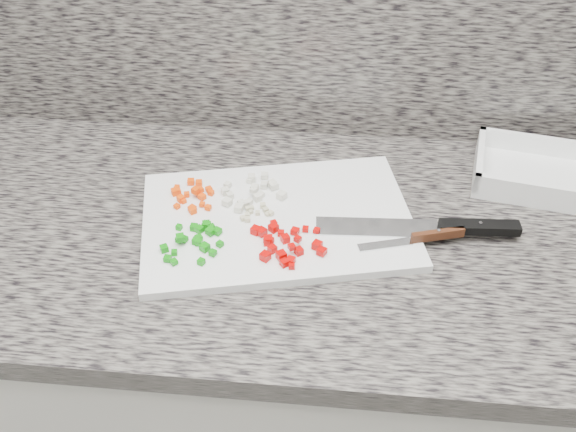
% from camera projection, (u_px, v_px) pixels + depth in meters
% --- Properties ---
extents(cabinet, '(3.92, 0.62, 0.86)m').
position_uv_depth(cabinet, '(307.00, 391.00, 1.38)').
color(cabinet, silver).
rests_on(cabinet, ground).
extents(countertop, '(3.96, 0.64, 0.04)m').
position_uv_depth(countertop, '(312.00, 236.00, 1.09)').
color(countertop, slate).
rests_on(countertop, cabinet).
extents(cutting_board, '(0.50, 0.39, 0.01)m').
position_uv_depth(cutting_board, '(277.00, 220.00, 1.08)').
color(cutting_board, white).
rests_on(cutting_board, countertop).
extents(carrot_pile, '(0.08, 0.09, 0.02)m').
position_uv_depth(carrot_pile, '(192.00, 195.00, 1.11)').
color(carrot_pile, '#FF4705').
rests_on(carrot_pile, cutting_board).
extents(onion_pile, '(0.12, 0.11, 0.02)m').
position_uv_depth(onion_pile, '(251.00, 193.00, 1.12)').
color(onion_pile, silver).
rests_on(onion_pile, cutting_board).
extents(green_pepper_pile, '(0.10, 0.10, 0.02)m').
position_uv_depth(green_pepper_pile, '(196.00, 238.00, 1.03)').
color(green_pepper_pile, '#0E840C').
rests_on(green_pepper_pile, cutting_board).
extents(red_pepper_pile, '(0.13, 0.11, 0.02)m').
position_uv_depth(red_pepper_pile, '(283.00, 243.00, 1.02)').
color(red_pepper_pile, '#C20402').
rests_on(red_pepper_pile, cutting_board).
extents(garlic_pile, '(0.06, 0.05, 0.01)m').
position_uv_depth(garlic_pile, '(256.00, 213.00, 1.08)').
color(garlic_pile, beige).
rests_on(garlic_pile, cutting_board).
extents(chef_knife, '(0.33, 0.06, 0.02)m').
position_uv_depth(chef_knife, '(444.00, 227.00, 1.05)').
color(chef_knife, silver).
rests_on(chef_knife, cutting_board).
extents(paring_knife, '(0.17, 0.06, 0.02)m').
position_uv_depth(paring_knife, '(425.00, 237.00, 1.03)').
color(paring_knife, silver).
rests_on(paring_knife, cutting_board).
extents(tray, '(0.26, 0.21, 0.05)m').
position_uv_depth(tray, '(540.00, 174.00, 1.17)').
color(tray, white).
rests_on(tray, countertop).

